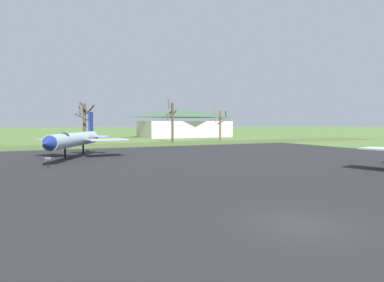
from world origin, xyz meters
TOP-DOWN VIEW (x-y plane):
  - ground_plane at (0.00, 0.00)m, footprint 600.00×600.00m
  - asphalt_apron at (0.00, 16.79)m, footprint 73.61×55.98m
  - grass_verge_strip at (0.00, 50.79)m, footprint 133.61×12.00m
  - jet_fighter_front_left at (-5.11, 29.95)m, footprint 10.36×14.94m
  - info_placard_front_left at (-8.24, 22.43)m, footprint 0.50×0.25m
  - bare_tree_center at (0.26, 59.05)m, footprint 3.84×3.85m
  - bare_tree_right_of_center at (17.24, 55.78)m, footprint 2.90×2.59m
  - bare_tree_far_right at (29.56, 57.22)m, footprint 3.58×3.53m
  - visitor_building at (30.47, 78.58)m, footprint 26.34×13.33m

SIDE VIEW (x-z plane):
  - ground_plane at x=0.00m, z-range 0.00..0.00m
  - asphalt_apron at x=0.00m, z-range 0.00..0.05m
  - grass_verge_strip at x=0.00m, z-range 0.00..0.06m
  - info_placard_front_left at x=-8.24m, z-range 0.12..1.15m
  - jet_fighter_front_left at x=-5.11m, z-range -0.49..5.01m
  - visitor_building at x=30.47m, z-range -0.09..7.73m
  - bare_tree_far_right at x=29.56m, z-range 0.09..7.73m
  - bare_tree_center at x=0.26m, z-range 0.52..8.62m
  - bare_tree_right_of_center at x=17.24m, z-range -0.04..9.18m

